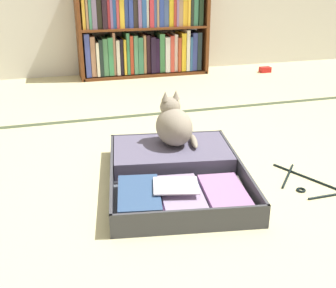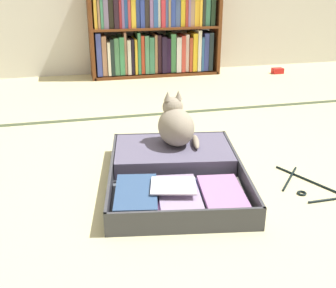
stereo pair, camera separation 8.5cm
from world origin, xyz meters
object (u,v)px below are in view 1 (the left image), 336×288
at_px(bookshelf, 143,30).
at_px(black_cat, 173,125).
at_px(clothes_hanger, 312,184).
at_px(open_suitcase, 174,171).
at_px(small_red_pouch, 265,70).

distance_m(bookshelf, black_cat, 1.94).
bearing_deg(clothes_hanger, open_suitcase, 158.39).
relative_size(bookshelf, clothes_hanger, 2.70).
bearing_deg(bookshelf, open_suitcase, -99.01).
height_order(bookshelf, open_suitcase, bookshelf).
bearing_deg(small_red_pouch, bookshelf, 169.19).
distance_m(open_suitcase, black_cat, 0.25).
height_order(black_cat, small_red_pouch, black_cat).
height_order(bookshelf, small_red_pouch, bookshelf).
xyz_separation_m(black_cat, clothes_hanger, (0.53, -0.41, -0.19)).
distance_m(black_cat, small_red_pouch, 2.21).
distance_m(open_suitcase, small_red_pouch, 2.38).
xyz_separation_m(open_suitcase, small_red_pouch, (1.47, 1.87, -0.02)).
distance_m(clothes_hanger, small_red_pouch, 2.28).
xyz_separation_m(clothes_hanger, small_red_pouch, (0.88, 2.10, 0.02)).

